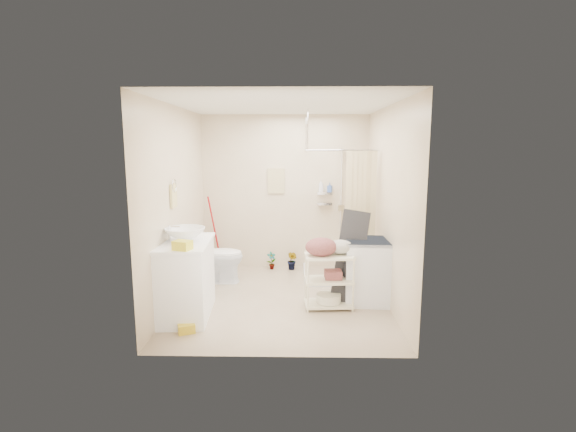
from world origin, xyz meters
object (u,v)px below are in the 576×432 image
vanity (186,278)px  toilet (216,256)px  washing_machine (367,271)px  laundry_rack (329,276)px

vanity → toilet: vanity is taller
washing_machine → toilet: bearing=163.6°
toilet → washing_machine: size_ratio=0.98×
vanity → washing_machine: vanity is taller
toilet → laundry_rack: bearing=-123.2°
washing_machine → laundry_rack: size_ratio=1.00×
laundry_rack → vanity: bearing=-174.9°
toilet → washing_machine: washing_machine is taller
toilet → washing_machine: bearing=-111.3°
laundry_rack → toilet: bearing=144.9°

